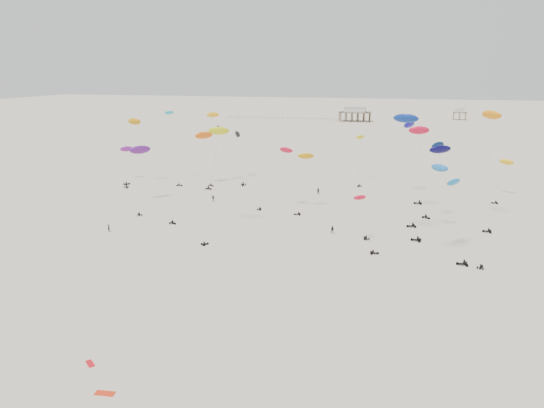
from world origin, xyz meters
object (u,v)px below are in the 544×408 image
(rig_4, at_px, (133,134))
(spectator_0, at_px, (109,231))
(pavilion_main, at_px, (355,115))
(rig_0, at_px, (239,147))
(rig_9, at_px, (430,168))
(pavilion_small, at_px, (460,115))

(rig_4, bearing_deg, spectator_0, 71.74)
(spectator_0, bearing_deg, pavilion_main, -74.72)
(rig_4, bearing_deg, rig_0, 163.55)
(pavilion_main, relative_size, rig_4, 1.03)
(pavilion_main, height_order, rig_4, rig_4)
(rig_9, relative_size, spectator_0, 10.06)
(rig_4, height_order, rig_9, rig_4)
(pavilion_small, distance_m, rig_4, 275.89)
(pavilion_main, height_order, pavilion_small, pavilion_main)
(rig_4, xyz_separation_m, rig_9, (86.77, -20.85, -2.82))
(pavilion_small, height_order, rig_9, rig_9)
(spectator_0, bearing_deg, rig_0, -79.00)
(rig_0, height_order, rig_9, rig_9)
(rig_0, relative_size, rig_9, 0.91)
(pavilion_small, relative_size, rig_9, 0.47)
(rig_0, height_order, spectator_0, rig_0)
(pavilion_small, bearing_deg, rig_9, -95.85)
(pavilion_main, height_order, spectator_0, pavilion_main)
(rig_0, bearing_deg, pavilion_small, -116.29)
(pavilion_small, bearing_deg, rig_4, -114.57)
(pavilion_main, relative_size, rig_0, 1.20)
(rig_0, bearing_deg, pavilion_main, -100.74)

